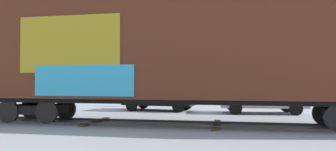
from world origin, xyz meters
TOP-DOWN VIEW (x-y plane):
  - ground_plane at (0.00, 0.00)m, footprint 260.00×260.00m
  - track at (-1.17, -0.05)m, footprint 60.02×3.80m
  - freight_car at (0.28, -0.00)m, footprint 17.57×3.65m
  - flagpole at (5.32, 10.41)m, footprint 1.68×0.18m
  - hillside at (0.02, 67.66)m, footprint 139.02×32.98m
  - parked_car_black at (-2.12, 5.68)m, footprint 4.19×2.22m
  - parked_car_silver at (3.50, 5.25)m, footprint 4.43×2.29m

SIDE VIEW (x-z plane):
  - ground_plane at x=0.00m, z-range 0.00..0.00m
  - track at x=-1.17m, z-range 0.00..0.08m
  - parked_car_silver at x=3.50m, z-range 0.01..1.52m
  - parked_car_black at x=-2.12m, z-range -0.03..1.74m
  - freight_car at x=0.28m, z-range 0.32..5.31m
  - flagpole at x=5.32m, z-range 1.13..8.37m
  - hillside at x=0.02m, z-range -2.31..13.87m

